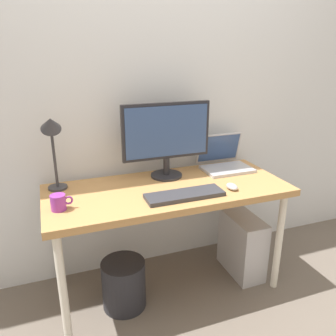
% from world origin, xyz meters
% --- Properties ---
extents(ground_plane, '(6.00, 6.00, 0.00)m').
position_xyz_m(ground_plane, '(0.00, 0.00, 0.00)').
color(ground_plane, '#665B51').
extents(back_wall, '(4.40, 0.04, 2.60)m').
position_xyz_m(back_wall, '(0.00, 0.36, 1.30)').
color(back_wall, silver).
rests_on(back_wall, ground_plane).
extents(desk, '(1.43, 0.61, 0.71)m').
position_xyz_m(desk, '(0.00, 0.00, 0.64)').
color(desk, '#B7844C').
rests_on(desk, ground_plane).
extents(monitor, '(0.56, 0.20, 0.47)m').
position_xyz_m(monitor, '(0.05, 0.17, 0.97)').
color(monitor, '#232328').
rests_on(monitor, desk).
extents(laptop, '(0.32, 0.27, 0.23)m').
position_xyz_m(laptop, '(0.47, 0.19, 0.76)').
color(laptop, '#B2B2B7').
rests_on(laptop, desk).
extents(desk_lamp, '(0.11, 0.16, 0.46)m').
position_xyz_m(desk_lamp, '(-0.61, 0.17, 1.03)').
color(desk_lamp, '#333338').
rests_on(desk_lamp, desk).
extents(keyboard, '(0.44, 0.14, 0.02)m').
position_xyz_m(keyboard, '(0.04, -0.16, 0.72)').
color(keyboard, '#333338').
rests_on(keyboard, desk).
extents(mouse, '(0.06, 0.09, 0.03)m').
position_xyz_m(mouse, '(0.34, -0.16, 0.72)').
color(mouse, '#B2B2B7').
rests_on(mouse, desk).
extents(coffee_mug, '(0.11, 0.08, 0.08)m').
position_xyz_m(coffee_mug, '(-0.62, -0.09, 0.75)').
color(coffee_mug, purple).
rests_on(coffee_mug, desk).
extents(computer_tower, '(0.18, 0.36, 0.42)m').
position_xyz_m(computer_tower, '(0.53, -0.02, 0.21)').
color(computer_tower, '#B2B2B7').
rests_on(computer_tower, ground_plane).
extents(wastebasket, '(0.26, 0.26, 0.30)m').
position_xyz_m(wastebasket, '(-0.31, -0.07, 0.15)').
color(wastebasket, '#232328').
rests_on(wastebasket, ground_plane).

